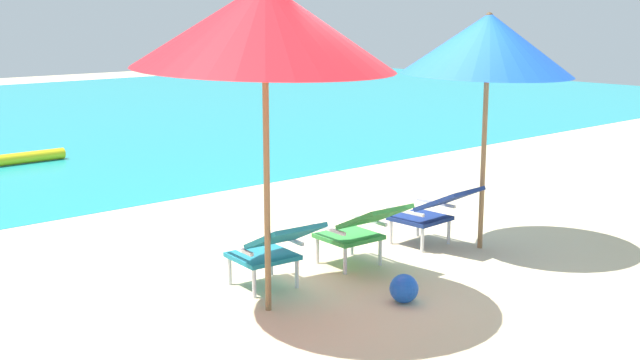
% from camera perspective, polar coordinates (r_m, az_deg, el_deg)
% --- Properties ---
extents(ground_plane, '(40.00, 40.00, 0.00)m').
position_cam_1_polar(ground_plane, '(11.34, -12.73, -0.79)').
color(ground_plane, beige).
extents(swim_buoy, '(1.60, 0.18, 0.18)m').
position_cam_1_polar(swim_buoy, '(13.83, -20.49, 1.40)').
color(swim_buoy, yellow).
rests_on(swim_buoy, ocean_band).
extents(lounge_chair_left, '(0.62, 0.92, 0.68)m').
position_cam_1_polar(lounge_chair_left, '(7.09, -3.28, -4.70)').
color(lounge_chair_left, teal).
rests_on(lounge_chair_left, ground_plane).
extents(lounge_chair_center, '(0.58, 0.90, 0.68)m').
position_cam_1_polar(lounge_chair_center, '(7.71, 2.86, -3.34)').
color(lounge_chair_center, '#338E3D').
rests_on(lounge_chair_center, ground_plane).
extents(lounge_chair_right, '(0.58, 0.90, 0.68)m').
position_cam_1_polar(lounge_chair_right, '(8.47, 7.95, -2.05)').
color(lounge_chair_right, navy).
rests_on(lounge_chair_right, ground_plane).
extents(beach_umbrella_left, '(2.62, 2.63, 2.66)m').
position_cam_1_polar(beach_umbrella_left, '(6.35, -3.89, 10.70)').
color(beach_umbrella_left, olive).
rests_on(beach_umbrella_left, ground_plane).
extents(beach_umbrella_right, '(2.31, 2.32, 2.41)m').
position_cam_1_polar(beach_umbrella_right, '(8.30, 11.66, 9.27)').
color(beach_umbrella_right, olive).
rests_on(beach_umbrella_right, ground_plane).
extents(beach_ball, '(0.25, 0.25, 0.25)m').
position_cam_1_polar(beach_ball, '(6.94, 5.88, -7.54)').
color(beach_ball, blue).
rests_on(beach_ball, ground_plane).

